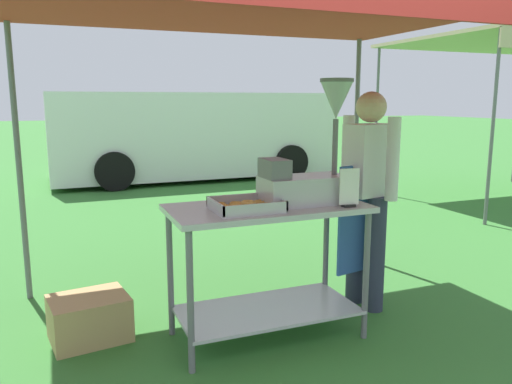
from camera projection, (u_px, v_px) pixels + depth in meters
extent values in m
plane|color=#33702D|center=(127.00, 199.00, 8.02)|extent=(70.00, 70.00, 0.00)
cylinder|color=slate|center=(19.00, 166.00, 3.83)|extent=(0.04, 0.04, 2.11)
cylinder|color=slate|center=(355.00, 151.00, 4.92)|extent=(0.04, 0.04, 2.11)
cube|color=red|center=(259.00, 3.00, 3.12)|extent=(3.19, 2.53, 0.05)
cube|color=#B7B7BC|center=(268.00, 208.00, 3.21)|extent=(1.27, 0.62, 0.04)
cube|color=#B7B7BC|center=(267.00, 310.00, 3.33)|extent=(1.16, 0.57, 0.02)
cylinder|color=slate|center=(190.00, 303.00, 2.84)|extent=(0.04, 0.04, 0.85)
cylinder|color=slate|center=(366.00, 276.00, 3.26)|extent=(0.04, 0.04, 0.85)
cylinder|color=slate|center=(170.00, 274.00, 3.31)|extent=(0.04, 0.04, 0.85)
cylinder|color=slate|center=(326.00, 254.00, 3.74)|extent=(0.04, 0.04, 0.85)
cube|color=#B7B7BC|center=(246.00, 209.00, 3.07)|extent=(0.40, 0.34, 0.01)
cube|color=#B7B7BC|center=(256.00, 209.00, 2.91)|extent=(0.40, 0.01, 0.06)
cube|color=#B7B7BC|center=(237.00, 199.00, 3.21)|extent=(0.40, 0.01, 0.06)
cube|color=#B7B7BC|center=(215.00, 206.00, 2.99)|extent=(0.01, 0.34, 0.06)
cube|color=#B7B7BC|center=(276.00, 201.00, 3.13)|extent=(0.01, 0.34, 0.06)
torus|color=#EAB251|center=(236.00, 204.00, 3.13)|extent=(0.09, 0.09, 0.03)
torus|color=#EAB251|center=(254.00, 209.00, 2.98)|extent=(0.12, 0.12, 0.03)
torus|color=#EAB251|center=(265.00, 205.00, 3.09)|extent=(0.11, 0.11, 0.03)
torus|color=#EAB251|center=(260.00, 202.00, 3.19)|extent=(0.11, 0.11, 0.03)
torus|color=#EAB251|center=(238.00, 210.00, 2.97)|extent=(0.10, 0.10, 0.03)
torus|color=#EAB251|center=(220.00, 205.00, 3.11)|extent=(0.11, 0.11, 0.03)
torus|color=#EAB251|center=(253.00, 204.00, 3.12)|extent=(0.12, 0.12, 0.03)
torus|color=#EAB251|center=(244.00, 206.00, 3.07)|extent=(0.11, 0.11, 0.03)
torus|color=#EAB251|center=(226.00, 207.00, 3.03)|extent=(0.09, 0.09, 0.03)
torus|color=#EAB251|center=(267.00, 208.00, 3.02)|extent=(0.09, 0.09, 0.03)
torus|color=#EAB251|center=(236.00, 208.00, 2.92)|extent=(0.11, 0.11, 0.03)
torus|color=#EAB251|center=(248.00, 203.00, 3.07)|extent=(0.12, 0.12, 0.03)
torus|color=#EAB251|center=(236.00, 207.00, 2.94)|extent=(0.11, 0.11, 0.03)
cube|color=#B7B7BC|center=(304.00, 190.00, 3.25)|extent=(0.56, 0.28, 0.18)
cube|color=slate|center=(275.00, 169.00, 3.15)|extent=(0.14, 0.22, 0.12)
cylinder|color=slate|center=(335.00, 147.00, 3.28)|extent=(0.04, 0.04, 0.36)
cone|color=#B7B7BC|center=(336.00, 101.00, 3.23)|extent=(0.20, 0.20, 0.23)
cylinder|color=slate|center=(337.00, 80.00, 3.21)|extent=(0.22, 0.22, 0.02)
cube|color=black|center=(349.00, 206.00, 3.17)|extent=(0.08, 0.05, 0.02)
cube|color=white|center=(349.00, 187.00, 3.14)|extent=(0.13, 0.03, 0.23)
cylinder|color=#2D3347|center=(375.00, 254.00, 3.71)|extent=(0.14, 0.14, 0.86)
cylinder|color=#2D3347|center=(356.00, 248.00, 3.87)|extent=(0.14, 0.14, 0.86)
cube|color=silver|center=(369.00, 160.00, 3.67)|extent=(0.38, 0.28, 0.52)
cube|color=#335BA3|center=(355.00, 220.00, 3.68)|extent=(0.32, 0.08, 0.80)
cylinder|color=silver|center=(393.00, 159.00, 3.48)|extent=(0.11, 0.11, 0.58)
cylinder|color=silver|center=(348.00, 154.00, 3.84)|extent=(0.11, 0.11, 0.58)
sphere|color=#DBB28E|center=(371.00, 107.00, 3.60)|extent=(0.22, 0.22, 0.22)
cube|color=tan|center=(89.00, 318.00, 3.30)|extent=(0.53, 0.45, 0.29)
cube|color=white|center=(194.00, 134.00, 10.13)|extent=(5.52, 1.98, 1.60)
cube|color=#1E2833|center=(290.00, 112.00, 10.87)|extent=(0.12, 1.62, 0.70)
cylinder|color=black|center=(254.00, 153.00, 11.72)|extent=(0.68, 0.25, 0.68)
cylinder|color=black|center=(290.00, 162.00, 10.03)|extent=(0.68, 0.25, 0.68)
cylinder|color=black|center=(103.00, 160.00, 10.43)|extent=(0.68, 0.25, 0.68)
cylinder|color=black|center=(114.00, 171.00, 8.74)|extent=(0.68, 0.25, 0.68)
cylinder|color=slate|center=(492.00, 130.00, 6.17)|extent=(0.04, 0.04, 2.39)
cylinder|color=slate|center=(376.00, 122.00, 8.37)|extent=(0.04, 0.04, 2.39)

